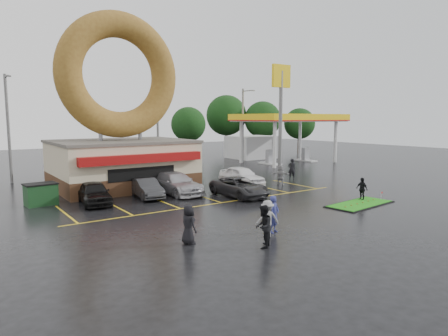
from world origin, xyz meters
TOP-DOWN VIEW (x-y plane):
  - ground at (0.00, 0.00)m, footprint 120.00×120.00m
  - donut_shop at (-3.00, 12.97)m, footprint 10.20×8.70m
  - gas_station at (20.00, 20.94)m, footprint 12.30×13.65m
  - shell_sign at (13.00, 12.00)m, footprint 2.20×0.36m
  - streetlight_left at (-10.00, 19.92)m, footprint 0.40×2.21m
  - streetlight_mid at (4.00, 20.92)m, footprint 0.40×2.21m
  - streetlight_right at (16.00, 21.92)m, footprint 0.40×2.21m
  - tree_far_a at (26.00, 30.00)m, footprint 5.60×5.60m
  - tree_far_b at (32.00, 28.00)m, footprint 4.90×4.90m
  - tree_far_c at (22.00, 34.00)m, footprint 6.30×6.30m
  - tree_far_d at (14.00, 32.00)m, footprint 4.90×4.90m
  - car_black at (-6.84, 7.69)m, footprint 2.23×4.41m
  - car_dgrey at (-3.28, 7.73)m, footprint 1.81×4.11m
  - car_silver at (-0.99, 7.82)m, footprint 2.54×5.45m
  - car_grey at (2.18, 4.38)m, footprint 2.35×4.87m
  - car_white at (5.14, 8.00)m, footprint 1.84×4.51m
  - person_blue at (-1.77, -3.56)m, footprint 0.75×0.62m
  - person_blackjkt at (-3.66, -4.98)m, footprint 1.12×1.09m
  - person_hoodie at (-2.49, -3.90)m, footprint 1.25×0.98m
  - person_bystander at (-5.97, -2.74)m, footprint 0.63×0.89m
  - person_cameraman at (7.98, -1.32)m, footprint 0.48×0.94m
  - person_walker_near at (7.84, 6.33)m, footprint 1.49×1.32m
  - person_walker_far at (10.71, 7.96)m, footprint 0.81×0.75m
  - dumpster at (-9.67, 9.33)m, footprint 1.90×1.36m
  - putting_green at (6.86, -2.05)m, footprint 5.06×2.59m

SIDE VIEW (x-z plane):
  - ground at x=0.00m, z-range 0.00..0.00m
  - putting_green at x=6.86m, z-range -0.27..0.34m
  - dumpster at x=-9.67m, z-range 0.00..1.30m
  - car_dgrey at x=-3.28m, z-range 0.00..1.31m
  - car_grey at x=2.18m, z-range 0.00..1.33m
  - car_black at x=-6.84m, z-range 0.00..1.44m
  - car_white at x=5.14m, z-range 0.00..1.53m
  - person_cameraman at x=7.98m, z-range 0.00..1.54m
  - car_silver at x=-0.99m, z-range 0.00..1.54m
  - person_walker_near at x=7.84m, z-range 0.00..1.64m
  - person_hoodie at x=-2.49m, z-range 0.00..1.70m
  - person_bystander at x=-5.97m, z-range 0.00..1.72m
  - person_blue at x=-1.77m, z-range 0.00..1.78m
  - person_blackjkt at x=-3.66m, z-range 0.00..1.82m
  - person_walker_far at x=10.71m, z-range 0.00..1.86m
  - gas_station at x=20.00m, z-range 0.75..6.65m
  - donut_shop at x=-3.00m, z-range -2.29..11.21m
  - tree_far_b at x=32.00m, z-range 1.03..8.03m
  - tree_far_d at x=14.00m, z-range 1.03..8.03m
  - streetlight_left at x=-10.00m, z-range 0.28..9.28m
  - streetlight_mid at x=4.00m, z-range 0.28..9.28m
  - streetlight_right at x=16.00m, z-range 0.28..9.28m
  - tree_far_a at x=26.00m, z-range 1.18..9.18m
  - tree_far_c at x=22.00m, z-range 1.34..10.34m
  - shell_sign at x=13.00m, z-range 2.08..12.68m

